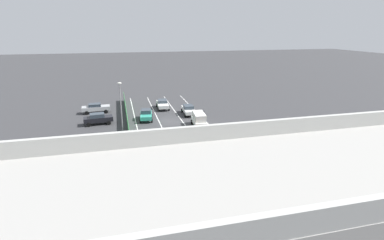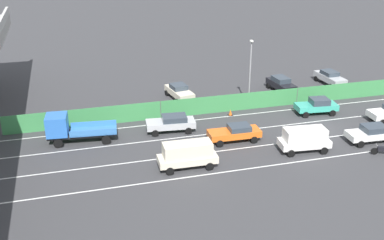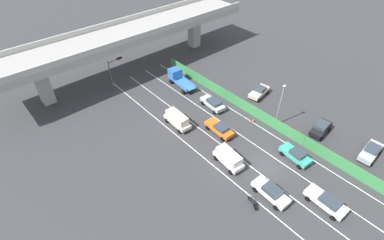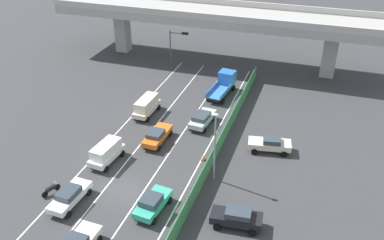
{
  "view_description": "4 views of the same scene",
  "coord_description": "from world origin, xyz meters",
  "px_view_note": "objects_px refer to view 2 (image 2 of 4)",
  "views": [
    {
      "loc": [
        7.53,
        43.6,
        13.81
      ],
      "look_at": [
        -1.51,
        7.8,
        2.42
      ],
      "focal_mm": 27.5,
      "sensor_mm": 36.0,
      "label": 1
    },
    {
      "loc": [
        -35.6,
        22.45,
        18.18
      ],
      "look_at": [
        0.39,
        12.45,
        2.23
      ],
      "focal_mm": 43.53,
      "sensor_mm": 36.0,
      "label": 2
    },
    {
      "loc": [
        -23.59,
        -12.01,
        28.38
      ],
      "look_at": [
        -2.81,
        11.76,
        1.88
      ],
      "focal_mm": 26.53,
      "sensor_mm": 36.0,
      "label": 3
    },
    {
      "loc": [
        15.68,
        -27.09,
        25.17
      ],
      "look_at": [
        2.79,
        11.54,
        1.72
      ],
      "focal_mm": 39.6,
      "sensor_mm": 36.0,
      "label": 4
    }
  ],
  "objects_px": {
    "parked_sedan_dark": "(281,84)",
    "street_lamp": "(250,67)",
    "traffic_cone": "(230,113)",
    "car_taxi_orange": "(235,132)",
    "parked_sedan_cream": "(179,91)",
    "car_van_cream": "(187,154)",
    "flatbed_truck_blue": "(68,128)",
    "car_taxi_teal": "(317,105)",
    "motorcycle": "(383,150)",
    "car_van_white": "(305,138)",
    "car_sedan_white": "(373,133)",
    "car_sedan_silver": "(172,123)",
    "parked_wagon_silver": "(330,77)"
  },
  "relations": [
    {
      "from": "parked_sedan_dark",
      "to": "street_lamp",
      "type": "xyz_separation_m",
      "value": [
        -3.48,
        5.41,
        3.42
      ]
    },
    {
      "from": "parked_sedan_dark",
      "to": "traffic_cone",
      "type": "bearing_deg",
      "value": 123.32
    },
    {
      "from": "car_taxi_orange",
      "to": "parked_sedan_cream",
      "type": "xyz_separation_m",
      "value": [
        11.89,
        2.19,
        0.04
      ]
    },
    {
      "from": "street_lamp",
      "to": "traffic_cone",
      "type": "bearing_deg",
      "value": 124.38
    },
    {
      "from": "car_van_cream",
      "to": "parked_sedan_cream",
      "type": "distance_m",
      "value": 15.81
    },
    {
      "from": "flatbed_truck_blue",
      "to": "street_lamp",
      "type": "height_order",
      "value": "street_lamp"
    },
    {
      "from": "car_taxi_teal",
      "to": "motorcycle",
      "type": "distance_m",
      "value": 9.77
    },
    {
      "from": "street_lamp",
      "to": "car_van_white",
      "type": "bearing_deg",
      "value": -176.77
    },
    {
      "from": "car_sedan_white",
      "to": "traffic_cone",
      "type": "height_order",
      "value": "car_sedan_white"
    },
    {
      "from": "traffic_cone",
      "to": "car_sedan_silver",
      "type": "bearing_deg",
      "value": 108.47
    },
    {
      "from": "car_sedan_silver",
      "to": "parked_sedan_cream",
      "type": "bearing_deg",
      "value": -18.8
    },
    {
      "from": "flatbed_truck_blue",
      "to": "traffic_cone",
      "type": "xyz_separation_m",
      "value": [
        2.02,
        -16.0,
        -1.05
      ]
    },
    {
      "from": "car_sedan_silver",
      "to": "traffic_cone",
      "type": "distance_m",
      "value": 7.06
    },
    {
      "from": "car_van_cream",
      "to": "parked_sedan_dark",
      "type": "xyz_separation_m",
      "value": [
        14.73,
        -15.16,
        -0.28
      ]
    },
    {
      "from": "car_taxi_orange",
      "to": "flatbed_truck_blue",
      "type": "height_order",
      "value": "flatbed_truck_blue"
    },
    {
      "from": "car_sedan_silver",
      "to": "car_van_cream",
      "type": "relative_size",
      "value": 0.99
    },
    {
      "from": "traffic_cone",
      "to": "car_van_cream",
      "type": "bearing_deg",
      "value": 143.12
    },
    {
      "from": "car_sedan_white",
      "to": "flatbed_truck_blue",
      "type": "distance_m",
      "value": 27.06
    },
    {
      "from": "car_van_white",
      "to": "parked_sedan_cream",
      "type": "bearing_deg",
      "value": 25.1
    },
    {
      "from": "car_sedan_silver",
      "to": "car_van_white",
      "type": "xyz_separation_m",
      "value": [
        -7.0,
        -10.01,
        0.29
      ]
    },
    {
      "from": "car_sedan_silver",
      "to": "street_lamp",
      "type": "xyz_separation_m",
      "value": [
        4.08,
        -9.38,
        3.48
      ]
    },
    {
      "from": "car_taxi_teal",
      "to": "parked_sedan_cream",
      "type": "distance_m",
      "value": 14.87
    },
    {
      "from": "street_lamp",
      "to": "traffic_cone",
      "type": "height_order",
      "value": "street_lamp"
    },
    {
      "from": "car_van_white",
      "to": "car_van_cream",
      "type": "bearing_deg",
      "value": 90.89
    },
    {
      "from": "motorcycle",
      "to": "street_lamp",
      "type": "xyz_separation_m",
      "value": [
        13.53,
        6.71,
        3.91
      ]
    },
    {
      "from": "flatbed_truck_blue",
      "to": "parked_sedan_dark",
      "type": "bearing_deg",
      "value": -73.05
    },
    {
      "from": "motorcycle",
      "to": "parked_sedan_dark",
      "type": "height_order",
      "value": "parked_sedan_dark"
    },
    {
      "from": "flatbed_truck_blue",
      "to": "parked_wagon_silver",
      "type": "height_order",
      "value": "flatbed_truck_blue"
    },
    {
      "from": "street_lamp",
      "to": "motorcycle",
      "type": "bearing_deg",
      "value": -153.61
    },
    {
      "from": "car_taxi_orange",
      "to": "car_van_white",
      "type": "xyz_separation_m",
      "value": [
        -3.43,
        -4.99,
        0.34
      ]
    },
    {
      "from": "car_van_cream",
      "to": "parked_sedan_cream",
      "type": "relative_size",
      "value": 1.02
    },
    {
      "from": "car_taxi_orange",
      "to": "traffic_cone",
      "type": "xyz_separation_m",
      "value": [
        5.8,
        -1.66,
        -0.55
      ]
    },
    {
      "from": "car_taxi_orange",
      "to": "traffic_cone",
      "type": "relative_size",
      "value": 7.39
    },
    {
      "from": "car_sedan_white",
      "to": "motorcycle",
      "type": "relative_size",
      "value": 2.52
    },
    {
      "from": "car_taxi_orange",
      "to": "car_van_white",
      "type": "relative_size",
      "value": 1.06
    },
    {
      "from": "car_van_white",
      "to": "flatbed_truck_blue",
      "type": "xyz_separation_m",
      "value": [
        7.21,
        19.33,
        0.16
      ]
    },
    {
      "from": "car_sedan_white",
      "to": "car_van_cream",
      "type": "relative_size",
      "value": 0.99
    },
    {
      "from": "car_van_cream",
      "to": "parked_sedan_cream",
      "type": "height_order",
      "value": "car_van_cream"
    },
    {
      "from": "car_taxi_teal",
      "to": "flatbed_truck_blue",
      "type": "xyz_separation_m",
      "value": [
        -0.07,
        24.66,
        0.45
      ]
    },
    {
      "from": "flatbed_truck_blue",
      "to": "motorcycle",
      "type": "distance_m",
      "value": 27.21
    },
    {
      "from": "flatbed_truck_blue",
      "to": "street_lamp",
      "type": "xyz_separation_m",
      "value": [
        3.87,
        -18.71,
        3.02
      ]
    },
    {
      "from": "motorcycle",
      "to": "street_lamp",
      "type": "bearing_deg",
      "value": 26.39
    },
    {
      "from": "flatbed_truck_blue",
      "to": "traffic_cone",
      "type": "distance_m",
      "value": 16.16
    },
    {
      "from": "parked_sedan_cream",
      "to": "car_taxi_teal",
      "type": "bearing_deg",
      "value": -122.75
    },
    {
      "from": "car_taxi_orange",
      "to": "car_sedan_white",
      "type": "bearing_deg",
      "value": -106.29
    },
    {
      "from": "flatbed_truck_blue",
      "to": "parked_sedan_cream",
      "type": "relative_size",
      "value": 1.33
    },
    {
      "from": "car_van_cream",
      "to": "street_lamp",
      "type": "distance_m",
      "value": 15.21
    },
    {
      "from": "car_taxi_teal",
      "to": "car_van_white",
      "type": "bearing_deg",
      "value": 143.81
    },
    {
      "from": "car_taxi_orange",
      "to": "traffic_cone",
      "type": "distance_m",
      "value": 6.05
    },
    {
      "from": "car_van_white",
      "to": "parked_wagon_silver",
      "type": "distance_m",
      "value": 19.18
    }
  ]
}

